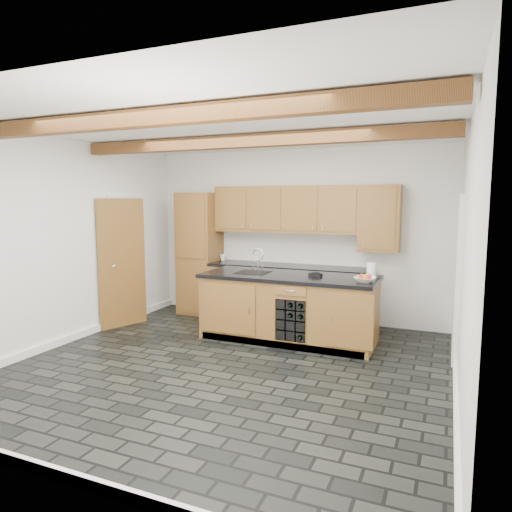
{
  "coord_description": "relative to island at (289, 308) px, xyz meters",
  "views": [
    {
      "loc": [
        2.35,
        -4.69,
        1.96
      ],
      "look_at": [
        0.01,
        0.8,
        1.24
      ],
      "focal_mm": 32.0,
      "sensor_mm": 36.0,
      "label": 1
    }
  ],
  "objects": [
    {
      "name": "ground",
      "position": [
        -0.31,
        -1.28,
        -0.47
      ],
      "size": [
        5.0,
        5.0,
        0.0
      ],
      "primitive_type": "plane",
      "color": "black",
      "rests_on": "ground"
    },
    {
      "name": "back_cabinetry",
      "position": [
        -0.68,
        0.95,
        0.51
      ],
      "size": [
        3.65,
        0.62,
        2.2
      ],
      "color": "olive",
      "rests_on": "ground"
    },
    {
      "name": "kitchen_scale",
      "position": [
        0.36,
        0.06,
        0.49
      ],
      "size": [
        0.18,
        0.12,
        0.05
      ],
      "rotation": [
        0.0,
        0.0,
        -0.08
      ],
      "color": "black",
      "rests_on": "island"
    },
    {
      "name": "fruit_cluster",
      "position": [
        1.07,
        -0.15,
        0.54
      ],
      "size": [
        0.16,
        0.17,
        0.07
      ],
      "color": "red",
      "rests_on": "fruit_bowl"
    },
    {
      "name": "room_shell",
      "position": [
        -0.39,
        -0.75,
        1.06
      ],
      "size": [
        5.01,
        5.0,
        5.0
      ],
      "color": "white",
      "rests_on": "ground"
    },
    {
      "name": "island",
      "position": [
        0.0,
        0.0,
        0.0
      ],
      "size": [
        2.48,
        0.96,
        0.93
      ],
      "color": "olive",
      "rests_on": "ground"
    },
    {
      "name": "mug",
      "position": [
        -1.55,
        1.02,
        0.52
      ],
      "size": [
        0.14,
        0.14,
        0.1
      ],
      "primitive_type": "imported",
      "rotation": [
        0.0,
        0.0,
        0.32
      ],
      "color": "white",
      "rests_on": "back_cabinetry"
    },
    {
      "name": "paper_towel",
      "position": [
        1.11,
        0.09,
        0.57
      ],
      "size": [
        0.12,
        0.12,
        0.22
      ],
      "primitive_type": "cylinder",
      "color": "white",
      "rests_on": "island"
    },
    {
      "name": "fruit_bowl",
      "position": [
        1.07,
        -0.15,
        0.5
      ],
      "size": [
        0.3,
        0.3,
        0.07
      ],
      "primitive_type": "imported",
      "rotation": [
        0.0,
        0.0,
        -0.09
      ],
      "color": "silver",
      "rests_on": "island"
    },
    {
      "name": "faucet",
      "position": [
        -0.56,
        0.05,
        0.5
      ],
      "size": [
        0.45,
        0.4,
        0.34
      ],
      "color": "black",
      "rests_on": "island"
    }
  ]
}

